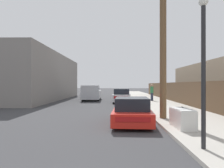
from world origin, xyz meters
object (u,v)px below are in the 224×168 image
Objects in this scene: pedestrian at (152,92)px; car_parked_mid at (122,96)px; parked_sports_car_red at (132,111)px; pickup_truck at (91,93)px; utility_pole at (163,48)px; discarded_fridge at (182,118)px; street_lamp at (203,59)px.

car_parked_mid is at bearing -170.42° from pedestrian.
pedestrian is (3.12, 13.03, 0.46)m from parked_sports_car_red.
utility_pole is (5.28, -14.17, 2.88)m from pickup_truck.
pedestrian is (6.73, -2.03, 0.14)m from pickup_truck.
pickup_truck is (-5.52, 16.65, 0.39)m from discarded_fridge.
street_lamp is at bearing -94.97° from pedestrian.
pickup_truck reaches higher than car_parked_mid.
parked_sports_car_red is 2.53× the size of pedestrian.
car_parked_mid is (-0.10, 12.48, 0.10)m from parked_sports_car_red.
pickup_truck reaches higher than parked_sports_car_red.
street_lamp is (-0.08, -5.37, -1.22)m from utility_pole.
utility_pole is 1.73× the size of street_lamp.
parked_sports_car_red is at bearing 138.17° from discarded_fridge.
car_parked_mid is 12.14m from utility_pole.
car_parked_mid is at bearing 142.86° from pickup_truck.
parked_sports_car_red is 0.84× the size of pickup_truck.
car_parked_mid is 4.35m from pickup_truck.
utility_pole is at bearing 93.39° from discarded_fridge.
pedestrian is at bearing 85.03° from street_lamp.
street_lamp reaches higher than pickup_truck.
pickup_truck is 3.03× the size of pedestrian.
parked_sports_car_red is at bearing -152.38° from utility_pole.
utility_pole is 5.51m from street_lamp.
pickup_truck is at bearing 147.48° from car_parked_mid.
street_lamp reaches higher than car_parked_mid.
pedestrian is at bearing 83.22° from utility_pole.
discarded_fridge is 17.54m from pickup_truck.
pedestrian is at bearing 79.63° from parked_sports_car_red.
discarded_fridge is 4.10m from utility_pole.
discarded_fridge is at bearing 83.78° from street_lamp.
pickup_truck is at bearing 104.91° from street_lamp.
parked_sports_car_red is 12.48m from car_parked_mid.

